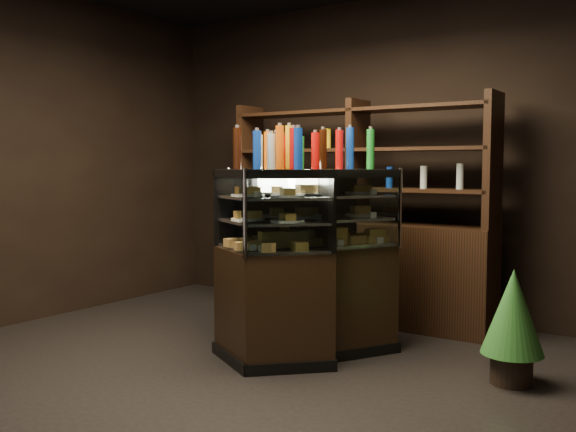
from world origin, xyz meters
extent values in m
plane|color=black|center=(0.00, 0.00, 0.00)|extent=(5.00, 5.00, 0.00)
cube|color=black|center=(0.00, 2.50, 1.50)|extent=(5.00, 0.02, 3.00)
cube|color=black|center=(0.11, 0.89, 0.41)|extent=(1.15, 1.38, 0.81)
cube|color=black|center=(0.11, 0.89, 0.04)|extent=(1.18, 1.43, 0.08)
cube|color=black|center=(0.11, 0.89, 1.35)|extent=(1.15, 1.38, 0.06)
cube|color=silver|center=(0.11, 0.89, 0.82)|extent=(1.08, 1.32, 0.02)
cube|color=silver|center=(0.11, 0.89, 1.01)|extent=(1.08, 1.32, 0.02)
cube|color=silver|center=(0.11, 0.89, 1.18)|extent=(1.08, 1.32, 0.02)
cube|color=white|center=(0.39, 0.74, 1.10)|extent=(0.62, 1.08, 0.57)
cylinder|color=silver|center=(0.69, 1.28, 1.10)|extent=(0.03, 0.03, 0.59)
cylinder|color=silver|center=(0.08, 0.20, 1.10)|extent=(0.03, 0.03, 0.59)
cube|color=black|center=(-0.14, 0.86, 0.41)|extent=(1.31, 1.32, 0.81)
cube|color=black|center=(-0.14, 0.86, 0.04)|extent=(1.35, 1.36, 0.08)
cube|color=black|center=(-0.14, 0.86, 1.35)|extent=(1.31, 1.32, 0.06)
cube|color=silver|center=(-0.14, 0.86, 0.82)|extent=(1.24, 1.25, 0.02)
cube|color=silver|center=(-0.14, 0.86, 1.01)|extent=(1.24, 1.25, 0.02)
cube|color=silver|center=(-0.14, 0.86, 1.18)|extent=(1.24, 1.25, 0.02)
cube|color=white|center=(-0.37, 0.64, 1.10)|extent=(0.88, 0.89, 0.57)
cylinder|color=silver|center=(0.08, 0.20, 1.10)|extent=(0.03, 0.03, 0.59)
cylinder|color=silver|center=(-0.79, 1.08, 1.10)|extent=(0.03, 0.03, 0.59)
cube|color=gold|center=(-0.12, 0.43, 0.86)|extent=(0.17, 0.20, 0.06)
cube|color=gold|center=(-0.03, 0.58, 0.86)|extent=(0.17, 0.20, 0.06)
cube|color=gold|center=(0.05, 0.73, 0.86)|extent=(0.17, 0.20, 0.06)
cube|color=gold|center=(0.14, 0.88, 0.86)|extent=(0.17, 0.20, 0.06)
cube|color=gold|center=(0.23, 1.03, 0.86)|extent=(0.17, 0.20, 0.06)
cube|color=gold|center=(0.31, 1.18, 0.86)|extent=(0.17, 0.20, 0.06)
cube|color=gold|center=(0.40, 1.33, 0.86)|extent=(0.17, 0.20, 0.06)
cylinder|color=white|center=(-0.12, 0.48, 1.03)|extent=(0.24, 0.24, 0.02)
cube|color=gold|center=(-0.12, 0.48, 1.06)|extent=(0.16, 0.19, 0.05)
cylinder|color=white|center=(0.11, 0.89, 1.03)|extent=(0.24, 0.24, 0.02)
cube|color=gold|center=(0.11, 0.89, 1.06)|extent=(0.16, 0.19, 0.05)
cylinder|color=white|center=(0.34, 1.30, 1.03)|extent=(0.24, 0.24, 0.02)
cube|color=gold|center=(0.34, 1.30, 1.06)|extent=(0.16, 0.19, 0.05)
cylinder|color=white|center=(-0.12, 0.48, 1.20)|extent=(0.24, 0.24, 0.02)
cube|color=gold|center=(-0.12, 0.48, 1.23)|extent=(0.16, 0.19, 0.05)
cylinder|color=white|center=(0.11, 0.89, 1.20)|extent=(0.24, 0.24, 0.02)
cube|color=gold|center=(0.11, 0.89, 1.23)|extent=(0.16, 0.19, 0.05)
cylinder|color=white|center=(0.34, 1.30, 1.20)|extent=(0.24, 0.24, 0.02)
cube|color=gold|center=(0.34, 1.30, 1.23)|extent=(0.16, 0.19, 0.05)
cube|color=gold|center=(-0.53, 1.21, 0.86)|extent=(0.19, 0.19, 0.06)
cube|color=gold|center=(-0.40, 1.08, 0.86)|extent=(0.19, 0.19, 0.06)
cube|color=gold|center=(-0.28, 0.96, 0.86)|extent=(0.19, 0.19, 0.06)
cube|color=gold|center=(-0.16, 0.84, 0.86)|extent=(0.19, 0.19, 0.06)
cube|color=gold|center=(-0.04, 0.72, 0.86)|extent=(0.19, 0.19, 0.06)
cube|color=gold|center=(0.08, 0.59, 0.86)|extent=(0.19, 0.19, 0.06)
cube|color=gold|center=(0.21, 0.47, 0.86)|extent=(0.19, 0.19, 0.06)
cylinder|color=white|center=(-0.47, 1.19, 1.03)|extent=(0.24, 0.24, 0.02)
cube|color=gold|center=(-0.47, 1.19, 1.06)|extent=(0.18, 0.18, 0.05)
cylinder|color=white|center=(-0.14, 0.86, 1.03)|extent=(0.24, 0.24, 0.02)
cube|color=gold|center=(-0.14, 0.86, 1.06)|extent=(0.18, 0.18, 0.05)
cylinder|color=white|center=(0.19, 0.53, 1.03)|extent=(0.24, 0.24, 0.02)
cube|color=gold|center=(0.19, 0.53, 1.06)|extent=(0.18, 0.18, 0.05)
cylinder|color=white|center=(-0.47, 1.19, 1.20)|extent=(0.24, 0.24, 0.02)
cube|color=gold|center=(-0.47, 1.19, 1.23)|extent=(0.18, 0.18, 0.05)
cylinder|color=white|center=(-0.14, 0.86, 1.20)|extent=(0.24, 0.24, 0.02)
cube|color=gold|center=(-0.14, 0.86, 1.23)|extent=(0.18, 0.18, 0.05)
cylinder|color=white|center=(0.19, 0.53, 1.20)|extent=(0.24, 0.24, 0.02)
cube|color=gold|center=(0.19, 0.53, 1.23)|extent=(0.18, 0.18, 0.05)
cylinder|color=yellow|center=(-0.14, 0.44, 1.52)|extent=(0.06, 0.06, 0.28)
cylinder|color=silver|center=(-0.14, 0.44, 1.67)|extent=(0.03, 0.03, 0.02)
cylinder|color=#147223|center=(-0.09, 0.54, 1.52)|extent=(0.06, 0.06, 0.28)
cylinder|color=silver|center=(-0.09, 0.54, 1.67)|extent=(0.03, 0.03, 0.02)
cylinder|color=#B20C0A|center=(-0.03, 0.64, 1.52)|extent=(0.06, 0.06, 0.28)
cylinder|color=silver|center=(-0.03, 0.64, 1.67)|extent=(0.03, 0.03, 0.02)
cylinder|color=#0F38B2|center=(0.03, 0.74, 1.52)|extent=(0.06, 0.06, 0.28)
cylinder|color=silver|center=(0.03, 0.74, 1.67)|extent=(0.03, 0.03, 0.02)
cylinder|color=black|center=(0.08, 0.84, 1.52)|extent=(0.06, 0.06, 0.28)
cylinder|color=silver|center=(0.08, 0.84, 1.67)|extent=(0.03, 0.03, 0.02)
cylinder|color=silver|center=(0.14, 0.94, 1.52)|extent=(0.06, 0.06, 0.28)
cylinder|color=silver|center=(0.14, 0.94, 1.67)|extent=(0.03, 0.03, 0.02)
cylinder|color=#D8590A|center=(0.20, 1.05, 1.52)|extent=(0.06, 0.06, 0.28)
cylinder|color=silver|center=(0.20, 1.05, 1.67)|extent=(0.03, 0.03, 0.02)
cylinder|color=yellow|center=(0.26, 1.15, 1.52)|extent=(0.06, 0.06, 0.28)
cylinder|color=silver|center=(0.26, 1.15, 1.67)|extent=(0.03, 0.03, 0.02)
cylinder|color=#147223|center=(0.31, 1.25, 1.52)|extent=(0.06, 0.06, 0.28)
cylinder|color=silver|center=(0.31, 1.25, 1.67)|extent=(0.03, 0.03, 0.02)
cylinder|color=#B20C0A|center=(0.37, 1.35, 1.52)|extent=(0.06, 0.06, 0.28)
cylinder|color=silver|center=(0.37, 1.35, 1.67)|extent=(0.03, 0.03, 0.02)
cylinder|color=yellow|center=(-0.50, 1.23, 1.52)|extent=(0.06, 0.06, 0.28)
cylinder|color=silver|center=(-0.50, 1.23, 1.67)|extent=(0.03, 0.03, 0.02)
cylinder|color=#147223|center=(-0.42, 1.15, 1.52)|extent=(0.06, 0.06, 0.28)
cylinder|color=silver|center=(-0.42, 1.15, 1.67)|extent=(0.03, 0.03, 0.02)
cylinder|color=#B20C0A|center=(-0.34, 1.07, 1.52)|extent=(0.06, 0.06, 0.28)
cylinder|color=silver|center=(-0.34, 1.07, 1.67)|extent=(0.03, 0.03, 0.02)
cylinder|color=#0F38B2|center=(-0.26, 0.98, 1.52)|extent=(0.06, 0.06, 0.28)
cylinder|color=silver|center=(-0.26, 0.98, 1.67)|extent=(0.03, 0.03, 0.02)
cylinder|color=black|center=(-0.18, 0.90, 1.52)|extent=(0.06, 0.06, 0.28)
cylinder|color=silver|center=(-0.18, 0.90, 1.67)|extent=(0.03, 0.03, 0.02)
cylinder|color=silver|center=(-0.10, 0.82, 1.52)|extent=(0.06, 0.06, 0.28)
cylinder|color=silver|center=(-0.10, 0.82, 1.67)|extent=(0.03, 0.03, 0.02)
cylinder|color=#D8590A|center=(-0.02, 0.74, 1.52)|extent=(0.06, 0.06, 0.28)
cylinder|color=silver|center=(-0.02, 0.74, 1.67)|extent=(0.03, 0.03, 0.02)
cylinder|color=yellow|center=(0.07, 0.66, 1.52)|extent=(0.06, 0.06, 0.28)
cylinder|color=silver|center=(0.07, 0.66, 1.67)|extent=(0.03, 0.03, 0.02)
cylinder|color=#147223|center=(0.15, 0.57, 1.52)|extent=(0.06, 0.06, 0.28)
cylinder|color=silver|center=(0.15, 0.57, 1.67)|extent=(0.03, 0.03, 0.02)
cylinder|color=#B20C0A|center=(0.23, 0.49, 1.52)|extent=(0.06, 0.06, 0.28)
cylinder|color=silver|center=(0.23, 0.49, 1.67)|extent=(0.03, 0.03, 0.02)
cylinder|color=black|center=(1.58, 1.06, 0.10)|extent=(0.26, 0.26, 0.20)
cone|color=#1A5E2A|center=(1.58, 1.06, 0.47)|extent=(0.40, 0.40, 0.55)
cone|color=#1A5E2A|center=(1.58, 1.06, 0.66)|extent=(0.31, 0.31, 0.39)
cube|color=black|center=(-0.08, 2.05, 0.45)|extent=(2.49, 0.47, 0.90)
cube|color=black|center=(-1.29, 2.03, 1.45)|extent=(0.07, 0.38, 1.10)
cube|color=black|center=(-0.08, 2.05, 1.45)|extent=(0.07, 0.38, 1.10)
cube|color=black|center=(1.13, 2.07, 1.45)|extent=(0.07, 0.38, 1.10)
cube|color=black|center=(-0.08, 2.05, 1.20)|extent=(2.44, 0.42, 0.03)
cube|color=black|center=(-0.08, 2.05, 1.55)|extent=(2.44, 0.42, 0.03)
cube|color=black|center=(-0.08, 2.05, 1.90)|extent=(2.44, 0.42, 0.03)
cylinder|color=yellow|center=(-1.03, 2.03, 1.32)|extent=(0.06, 0.06, 0.22)
cylinder|color=#147223|center=(-0.71, 2.04, 1.32)|extent=(0.06, 0.06, 0.22)
cylinder|color=#B20C0A|center=(-0.40, 2.04, 1.32)|extent=(0.06, 0.06, 0.22)
cylinder|color=#0F38B2|center=(-0.08, 2.05, 1.32)|extent=(0.06, 0.06, 0.22)
cylinder|color=black|center=(0.23, 2.06, 1.32)|extent=(0.06, 0.06, 0.22)
cylinder|color=silver|center=(0.55, 2.06, 1.32)|extent=(0.06, 0.06, 0.22)
cylinder|color=#D8590A|center=(0.86, 2.07, 1.32)|extent=(0.06, 0.06, 0.22)
camera|label=1|loc=(2.69, -3.09, 1.41)|focal=40.00mm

